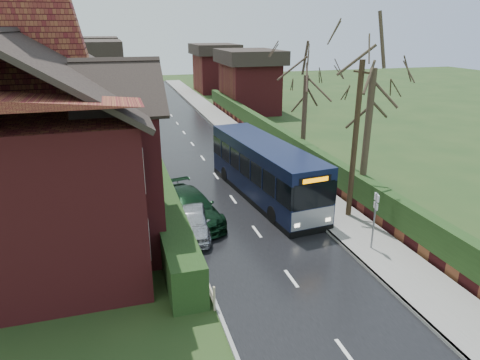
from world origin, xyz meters
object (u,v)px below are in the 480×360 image
object	(u,v)px
car_green	(190,207)
telegraph_pole	(355,142)
bus	(265,171)
bus_stop_sign	(375,213)
car_silver	(193,221)
brick_house	(42,137)

from	to	relation	value
car_green	telegraph_pole	xyz separation A→B (m)	(7.48, -1.73, 3.05)
bus	bus_stop_sign	world-z (taller)	bus
bus	car_silver	distance (m)	5.67
brick_house	bus	bearing A→B (deg)	6.23
telegraph_pole	brick_house	bearing A→B (deg)	159.84
brick_house	bus_stop_sign	world-z (taller)	brick_house
bus	car_green	bearing A→B (deg)	-162.56
car_silver	telegraph_pole	size ratio (longest dim) A/B	0.51
car_green	car_silver	bearing A→B (deg)	-106.57
telegraph_pole	car_silver	bearing A→B (deg)	167.54
bus_stop_sign	telegraph_pole	world-z (taller)	telegraph_pole
car_silver	telegraph_pole	xyz separation A→B (m)	(7.60, -0.37, 3.12)
brick_house	car_silver	size ratio (longest dim) A/B	3.83
bus_stop_sign	telegraph_pole	xyz separation A→B (m)	(0.80, 3.25, 2.08)
car_silver	bus_stop_sign	size ratio (longest dim) A/B	1.48
car_green	bus_stop_sign	size ratio (longest dim) A/B	1.93
telegraph_pole	bus_stop_sign	bearing A→B (deg)	-113.52
brick_house	car_green	world-z (taller)	brick_house
brick_house	car_green	bearing A→B (deg)	-7.30
brick_house	car_silver	bearing A→B (deg)	-19.79
bus_stop_sign	telegraph_pole	size ratio (longest dim) A/B	0.35
car_green	bus_stop_sign	bearing A→B (deg)	-48.08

